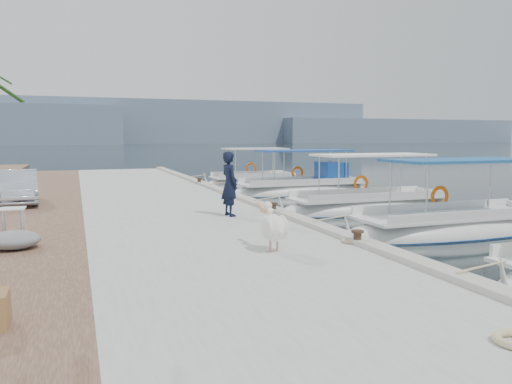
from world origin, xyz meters
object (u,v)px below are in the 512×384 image
Objects in this scene: fishing_caique_e at (253,184)px; parked_car at (18,187)px; fishing_caique_d at (302,190)px; fishing_caique_c at (367,209)px; fisherman at (230,184)px; fishing_caique_b at (454,230)px; pelican at (273,227)px.

fishing_caique_e reaches higher than parked_car.
parked_car is at bearing -165.71° from fishing_caique_d.
fisherman is at bearing -160.93° from fishing_caique_c.
fishing_caique_d is 4.70m from fishing_caique_e.
fishing_caique_b is 7.18m from pelican.
fishing_caique_d reaches higher than pelican.
pelican is at bearing -108.20° from fishing_caique_e.
fisherman is (-6.25, 2.53, 1.35)m from fishing_caique_b.
fishing_caique_d is 2.14× the size of parked_car.
fishing_caique_b is at bearing -89.27° from fishing_caique_c.
fisherman reaches higher than fishing_caique_c.
parked_car is (-6.30, 5.24, -0.37)m from fisherman.
fishing_caique_b and fishing_caique_e have the same top height.
fishing_caique_b is 1.30× the size of fishing_caique_e.
parked_car is (-12.48, 3.11, 0.97)m from fishing_caique_c.
fishing_caique_e is 4.59× the size of pelican.
fisherman reaches higher than parked_car.
fishing_caique_c is 12.90m from parked_car.
fisherman is 8.20m from parked_car.
fishing_caique_c is 2.07× the size of parked_car.
fishing_caique_d is 3.99× the size of fisherman.
fishing_caique_b is 11.01m from fishing_caique_d.
pelican is 0.35× the size of parked_car.
fishing_caique_e is (-0.82, 10.93, 0.00)m from fishing_caique_c.
fishing_caique_d is 1.32× the size of fishing_caique_e.
fishing_caique_b is 14.79m from parked_car.
fishing_caique_c is 1.28× the size of fishing_caique_e.
fishing_caique_e is (-0.88, 15.59, 0.00)m from fishing_caique_b.
fishing_caique_c is at bearing -92.03° from fishing_caique_d.
fishing_caique_b is 2.11× the size of parked_car.
pelican is at bearing -65.18° from parked_car.
fishing_caique_b is 1.02× the size of fishing_caique_c.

